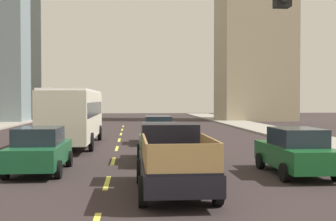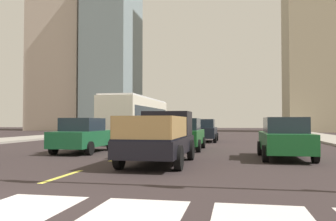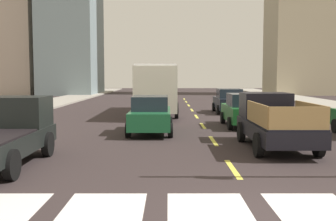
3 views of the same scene
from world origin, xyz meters
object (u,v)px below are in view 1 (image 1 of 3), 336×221
pickup_stakebed (173,159)px  sedan_near_left (296,151)px  sedan_near_right (160,142)px  city_bus (74,113)px  sedan_mid (40,150)px  sedan_far (158,130)px

pickup_stakebed → sedan_near_left: size_ratio=1.18×
pickup_stakebed → sedan_near_right: size_ratio=1.18×
city_bus → sedan_mid: (-0.08, -9.50, -1.09)m
pickup_stakebed → sedan_mid: size_ratio=1.18×
sedan_far → pickup_stakebed: bearing=-91.1°
city_bus → sedan_near_left: bearing=-49.3°
sedan_near_right → sedan_mid: size_ratio=1.00×
sedan_near_left → city_bus: bearing=129.8°
city_bus → sedan_near_left: size_ratio=2.45×
sedan_near_right → sedan_far: bearing=88.9°
pickup_stakebed → sedan_far: size_ratio=1.18×
sedan_near_right → sedan_mid: 5.35m
sedan_near_right → sedan_near_left: 6.04m
city_bus → sedan_far: 5.25m
city_bus → sedan_near_right: 8.49m
city_bus → sedan_near_right: bearing=-56.8°
pickup_stakebed → sedan_near_right: 6.01m
pickup_stakebed → city_bus: size_ratio=0.48×
city_bus → sedan_near_right: size_ratio=2.45×
sedan_near_left → sedan_far: (-4.34, 11.70, 0.00)m
sedan_near_left → sedan_far: bearing=109.0°
sedan_near_right → pickup_stakebed: bearing=-88.6°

